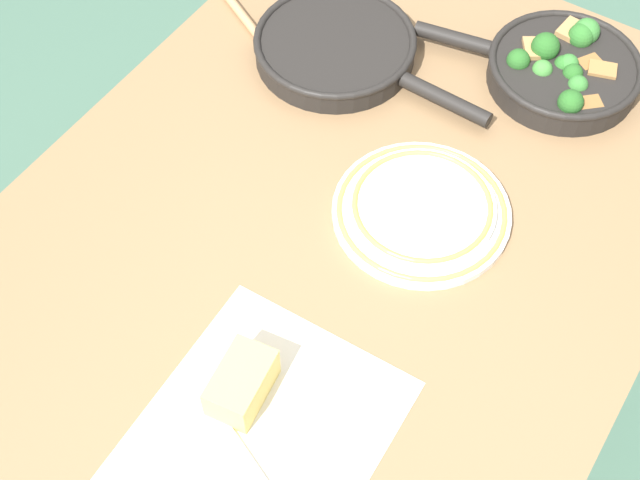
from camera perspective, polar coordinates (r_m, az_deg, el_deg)
The scene contains 8 objects.
ground_plane at distance 1.91m, azimuth 0.00°, elevation -13.79°, with size 14.00×14.00×0.00m, color #476B56.
dining_table_red at distance 1.28m, azimuth 0.00°, elevation -2.67°, with size 1.30×0.87×0.78m.
skillet_broccoli at distance 1.45m, azimuth 15.22°, elevation 10.61°, with size 0.24×0.36×0.07m.
skillet_eggs at distance 1.44m, azimuth 1.11°, elevation 12.23°, with size 0.26×0.41×0.04m.
wooden_spoon at distance 1.50m, azimuth -4.38°, elevation 13.41°, with size 0.20×0.35×0.02m.
parchment_sheet at distance 1.08m, azimuth -4.43°, elevation -13.15°, with size 0.37×0.29×0.00m.
cheese_block at distance 1.09m, azimuth -5.03°, elevation -9.15°, with size 0.10×0.07×0.06m.
dinner_plate_stack at distance 1.24m, azimuth 6.53°, elevation 1.95°, with size 0.25×0.25×0.03m.
Camera 1 is at (-0.57, -0.37, 1.78)m, focal length 50.00 mm.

